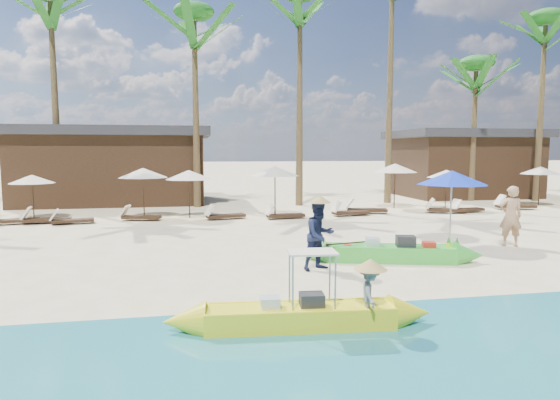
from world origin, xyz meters
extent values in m
plane|color=#FEE6BC|center=(0.00, 0.00, 0.00)|extent=(240.00, 240.00, 0.00)
cube|color=tan|center=(0.00, -5.00, 0.00)|extent=(240.00, 4.50, 0.01)
cube|color=green|center=(1.65, 0.77, 0.21)|extent=(3.54, 1.61, 0.42)
cube|color=white|center=(1.65, 0.77, 0.23)|extent=(3.02, 1.29, 0.19)
cube|color=#262628|center=(2.08, 0.66, 0.51)|extent=(0.58, 0.50, 0.38)
cube|color=silver|center=(1.25, 0.94, 0.48)|extent=(0.46, 0.42, 0.31)
cube|color=red|center=(2.64, 0.45, 0.44)|extent=(0.39, 0.35, 0.24)
cylinder|color=red|center=(0.61, 1.12, 0.37)|extent=(0.24, 0.24, 0.10)
cylinder|color=#262628|center=(0.32, 1.08, 0.37)|extent=(0.22, 0.22, 0.09)
sphere|color=tan|center=(0.02, 1.22, 0.42)|extent=(0.20, 0.20, 0.20)
cylinder|color=yellow|center=(3.21, 0.44, 0.42)|extent=(0.15, 0.15, 0.20)
cylinder|color=yellow|center=(3.42, 0.38, 0.42)|extent=(0.15, 0.15, 0.20)
cube|color=yellow|center=(-1.77, -3.48, 0.19)|extent=(3.22, 0.91, 0.38)
cube|color=white|center=(-1.77, -3.48, 0.21)|extent=(2.76, 0.69, 0.17)
cube|color=#262628|center=(-1.57, -3.50, 0.45)|extent=(0.42, 0.35, 0.30)
cube|color=silver|center=(-2.27, -3.44, 0.43)|extent=(0.34, 0.30, 0.26)
cube|color=#F2E4CC|center=(-1.57, -3.50, 1.30)|extent=(0.84, 0.61, 0.03)
imported|color=tan|center=(6.18, 1.97, 0.95)|extent=(0.78, 0.60, 1.90)
imported|color=#161D3C|center=(-0.42, 0.26, 0.88)|extent=(1.04, 0.94, 1.75)
imported|color=gray|center=(-0.65, -3.75, 0.63)|extent=(0.46, 0.65, 0.91)
cylinder|color=#99999E|center=(4.52, 2.62, 1.15)|extent=(0.05, 0.05, 2.29)
cone|color=#1534CA|center=(4.52, 2.62, 2.14)|extent=(2.19, 2.19, 0.45)
cylinder|color=#331F15|center=(-10.48, 11.09, 0.94)|extent=(0.05, 0.05, 1.89)
cone|color=#F2E4CC|center=(-10.48, 11.09, 1.75)|extent=(1.89, 1.89, 0.38)
cube|color=#331F15|center=(-10.69, 9.56, 0.15)|extent=(1.80, 0.88, 0.12)
cube|color=#331F15|center=(-9.48, 9.55, 0.16)|extent=(1.81, 0.75, 0.12)
cube|color=#F2E4CC|center=(-10.25, 9.47, 0.47)|extent=(0.45, 0.61, 0.51)
cylinder|color=#331F15|center=(-5.72, 10.50, 1.08)|extent=(0.05, 0.05, 2.16)
cone|color=#F2E4CC|center=(-5.72, 10.50, 2.01)|extent=(2.16, 2.16, 0.43)
cube|color=#331F15|center=(-8.40, 9.19, 0.14)|extent=(1.66, 0.80, 0.11)
cube|color=#F2E4CC|center=(-9.08, 9.06, 0.42)|extent=(0.45, 0.57, 0.46)
cube|color=#331F15|center=(-5.76, 9.71, 0.14)|extent=(1.69, 0.90, 0.11)
cube|color=#F2E4CC|center=(-6.45, 9.88, 0.43)|extent=(0.48, 0.59, 0.47)
cylinder|color=#331F15|center=(-3.73, 10.03, 1.04)|extent=(0.05, 0.05, 2.08)
cone|color=#F2E4CC|center=(-3.73, 10.03, 1.93)|extent=(2.08, 2.08, 0.42)
cube|color=#331F15|center=(-2.16, 9.44, 0.15)|extent=(1.76, 0.93, 0.12)
cube|color=#F2E4CC|center=(-2.88, 9.26, 0.44)|extent=(0.50, 0.62, 0.49)
cylinder|color=#331F15|center=(0.11, 10.00, 1.11)|extent=(0.06, 0.06, 2.23)
cone|color=#F2E4CC|center=(0.11, 10.00, 2.07)|extent=(2.23, 2.23, 0.45)
cube|color=#331F15|center=(0.44, 9.12, 0.15)|extent=(1.69, 0.69, 0.12)
cube|color=#F2E4CC|center=(-0.28, 9.05, 0.44)|extent=(0.42, 0.56, 0.48)
cube|color=#331F15|center=(3.59, 9.51, 0.15)|extent=(1.79, 0.79, 0.12)
cube|color=#F2E4CC|center=(2.84, 9.41, 0.46)|extent=(0.46, 0.61, 0.50)
cylinder|color=#331F15|center=(6.71, 11.78, 1.13)|extent=(0.06, 0.06, 2.26)
cone|color=#F2E4CC|center=(6.71, 11.78, 2.10)|extent=(2.26, 2.26, 0.45)
cube|color=#331F15|center=(4.60, 10.14, 0.17)|extent=(1.96, 1.05, 0.13)
cube|color=#F2E4CC|center=(3.80, 10.35, 0.50)|extent=(0.56, 0.69, 0.55)
cube|color=#331F15|center=(8.39, 9.55, 0.15)|extent=(1.84, 1.10, 0.12)
cube|color=#F2E4CC|center=(7.66, 9.80, 0.46)|extent=(0.55, 0.66, 0.51)
cylinder|color=#331F15|center=(9.06, 10.83, 0.98)|extent=(0.05, 0.05, 1.97)
cone|color=#F2E4CC|center=(9.06, 10.83, 1.83)|extent=(1.97, 1.97, 0.39)
cube|color=#331F15|center=(9.52, 9.59, 0.15)|extent=(1.71, 0.77, 0.12)
cube|color=#F2E4CC|center=(8.80, 9.48, 0.44)|extent=(0.44, 0.58, 0.48)
cylinder|color=#331F15|center=(15.04, 11.57, 1.04)|extent=(0.05, 0.05, 2.07)
cone|color=#F2E4CC|center=(15.04, 11.57, 1.93)|extent=(2.07, 2.07, 0.41)
cube|color=#331F15|center=(12.64, 10.23, 0.17)|extent=(1.96, 0.95, 0.13)
cube|color=#F2E4CC|center=(11.82, 10.39, 0.50)|extent=(0.53, 0.68, 0.55)
cone|color=brown|center=(-10.45, 15.08, 5.45)|extent=(0.40, 0.40, 10.89)
cone|color=brown|center=(-3.36, 14.27, 5.04)|extent=(0.40, 0.40, 10.08)
ellipsoid|color=#1D6218|center=(-3.36, 14.27, 10.08)|extent=(2.08, 2.08, 0.88)
cone|color=brown|center=(2.15, 14.01, 5.63)|extent=(0.40, 0.40, 11.26)
cone|color=brown|center=(7.45, 14.38, 6.58)|extent=(0.40, 0.40, 13.16)
cone|color=brown|center=(12.84, 14.52, 4.04)|extent=(0.40, 0.40, 8.07)
ellipsoid|color=#1D6218|center=(12.84, 14.52, 8.07)|extent=(2.08, 2.08, 0.88)
cone|color=brown|center=(16.57, 13.68, 5.32)|extent=(0.40, 0.40, 10.64)
ellipsoid|color=#1D6218|center=(16.57, 13.68, 10.64)|extent=(2.08, 2.08, 0.88)
cube|color=#331F15|center=(-8.00, 17.50, 1.90)|extent=(10.00, 6.00, 3.80)
cube|color=#2D2D33|center=(-8.00, 17.50, 4.05)|extent=(10.80, 6.60, 0.50)
cube|color=#331F15|center=(14.00, 17.50, 1.90)|extent=(8.00, 6.00, 3.80)
cube|color=#2D2D33|center=(14.00, 17.50, 4.05)|extent=(8.80, 6.60, 0.50)
camera|label=1|loc=(-3.47, -10.91, 2.97)|focal=30.00mm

